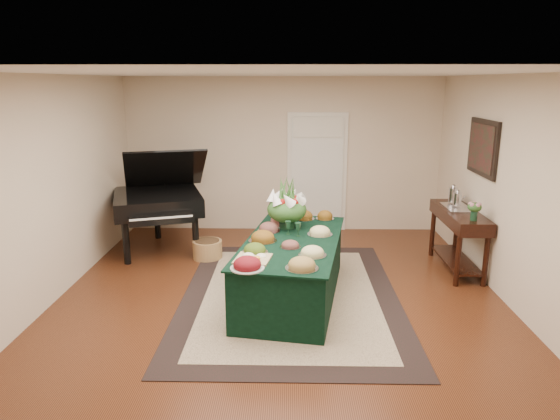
{
  "coord_description": "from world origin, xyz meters",
  "views": [
    {
      "loc": [
        0.12,
        -5.75,
        2.61
      ],
      "look_at": [
        0.0,
        0.3,
        1.05
      ],
      "focal_mm": 32.0,
      "sensor_mm": 36.0,
      "label": 1
    }
  ],
  "objects_px": {
    "floral_centerpiece": "(287,204)",
    "grand_piano": "(158,201)",
    "buffet_table": "(292,269)",
    "mahogany_sideboard": "(459,224)"
  },
  "relations": [
    {
      "from": "floral_centerpiece",
      "to": "grand_piano",
      "type": "height_order",
      "value": "grand_piano"
    },
    {
      "from": "grand_piano",
      "to": "mahogany_sideboard",
      "type": "relative_size",
      "value": 1.31
    },
    {
      "from": "grand_piano",
      "to": "mahogany_sideboard",
      "type": "distance_m",
      "value": 4.51
    },
    {
      "from": "floral_centerpiece",
      "to": "mahogany_sideboard",
      "type": "height_order",
      "value": "floral_centerpiece"
    },
    {
      "from": "grand_piano",
      "to": "mahogany_sideboard",
      "type": "height_order",
      "value": "grand_piano"
    },
    {
      "from": "buffet_table",
      "to": "mahogany_sideboard",
      "type": "height_order",
      "value": "mahogany_sideboard"
    },
    {
      "from": "buffet_table",
      "to": "floral_centerpiece",
      "type": "bearing_deg",
      "value": 97.96
    },
    {
      "from": "buffet_table",
      "to": "floral_centerpiece",
      "type": "height_order",
      "value": "floral_centerpiece"
    },
    {
      "from": "floral_centerpiece",
      "to": "grand_piano",
      "type": "bearing_deg",
      "value": 147.42
    },
    {
      "from": "buffet_table",
      "to": "grand_piano",
      "type": "xyz_separation_m",
      "value": [
        -2.1,
        1.81,
        0.42
      ]
    }
  ]
}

